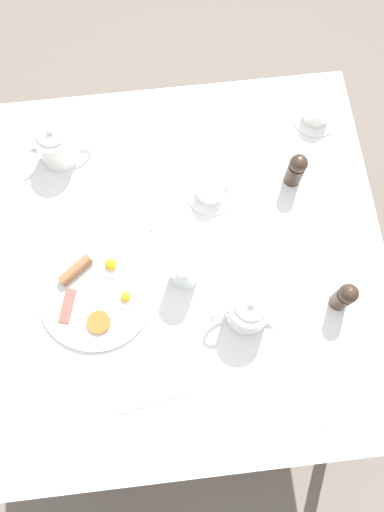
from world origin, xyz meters
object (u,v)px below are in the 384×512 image
(teacup_with_saucer_right, at_px, (211,190))
(teapot_far, at_px, (248,310))
(water_glass_tall, at_px, (185,268))
(knife_by_plate, at_px, (356,397))
(pepper_grinder, at_px, (296,169))
(teapot_near, at_px, (57,144))
(teacup_with_saucer_left, at_px, (317,113))
(fork_by_plate, at_px, (151,401))
(breakfast_plate, at_px, (97,292))
(salt_grinder, at_px, (345,297))
(spoon_for_tea, at_px, (149,207))

(teacup_with_saucer_right, bearing_deg, teapot_far, -172.06)
(water_glass_tall, bearing_deg, teacup_with_saucer_right, -23.01)
(knife_by_plate, bearing_deg, pepper_grinder, 5.14)
(teapot_near, height_order, teacup_with_saucer_left, teapot_near)
(teapot_far, distance_m, fork_by_plate, 0.32)
(breakfast_plate, bearing_deg, teapot_near, 10.47)
(teapot_near, distance_m, teacup_with_saucer_left, 0.73)
(pepper_grinder, xyz_separation_m, fork_by_plate, (-0.55, 0.44, -0.06))
(teacup_with_saucer_right, distance_m, water_glass_tall, 0.24)
(salt_grinder, xyz_separation_m, fork_by_plate, (-0.19, 0.50, -0.06))
(pepper_grinder, distance_m, fork_by_plate, 0.70)
(teapot_near, xyz_separation_m, fork_by_plate, (-0.70, -0.19, -0.05))
(teacup_with_saucer_right, relative_size, fork_by_plate, 0.71)
(teacup_with_saucer_left, relative_size, water_glass_tall, 1.04)
(breakfast_plate, distance_m, teacup_with_saucer_right, 0.41)
(breakfast_plate, distance_m, fork_by_plate, 0.31)
(salt_grinder, bearing_deg, water_glass_tall, 73.24)
(teapot_near, bearing_deg, pepper_grinder, 154.17)
(breakfast_plate, height_order, water_glass_tall, water_glass_tall)
(water_glass_tall, height_order, knife_by_plate, water_glass_tall)
(knife_by_plate, bearing_deg, teacup_with_saucer_right, 26.26)
(teacup_with_saucer_left, height_order, fork_by_plate, teacup_with_saucer_left)
(pepper_grinder, bearing_deg, fork_by_plate, 141.01)
(fork_by_plate, bearing_deg, teapot_far, -54.32)
(teacup_with_saucer_right, xyz_separation_m, pepper_grinder, (0.02, -0.23, 0.04))
(breakfast_plate, xyz_separation_m, teacup_with_saucer_left, (0.45, -0.66, 0.02))
(water_glass_tall, xyz_separation_m, fork_by_plate, (-0.31, 0.12, -0.06))
(teapot_far, relative_size, salt_grinder, 1.70)
(spoon_for_tea, bearing_deg, breakfast_plate, 145.39)
(teapot_near, distance_m, knife_by_plate, 1.01)
(teacup_with_saucer_left, distance_m, knife_by_plate, 0.78)
(fork_by_plate, relative_size, knife_by_plate, 1.02)
(teapot_far, relative_size, knife_by_plate, 1.11)
(knife_by_plate, bearing_deg, breakfast_plate, 61.45)
(teapot_far, relative_size, pepper_grinder, 1.70)
(teapot_near, xyz_separation_m, teacup_with_saucer_right, (-0.17, -0.40, -0.03))
(teapot_far, bearing_deg, knife_by_plate, -51.33)
(salt_grinder, bearing_deg, pepper_grinder, 9.18)
(teapot_far, height_order, teacup_with_saucer_left, teapot_far)
(teapot_near, xyz_separation_m, pepper_grinder, (-0.15, -0.63, 0.01))
(pepper_grinder, bearing_deg, teapot_far, 153.10)
(breakfast_plate, relative_size, teapot_far, 1.49)
(teapot_far, distance_m, pepper_grinder, 0.40)
(breakfast_plate, bearing_deg, salt_grinder, -98.79)
(teapot_far, bearing_deg, pepper_grinder, 56.30)
(pepper_grinder, bearing_deg, teapot_near, 76.55)
(teapot_near, distance_m, salt_grinder, 0.85)
(teacup_with_saucer_right, bearing_deg, teapot_near, 67.26)
(salt_grinder, bearing_deg, spoon_for_tea, 55.44)
(spoon_for_tea, bearing_deg, teapot_near, 50.43)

